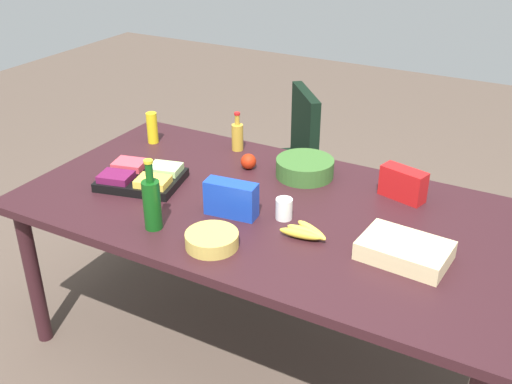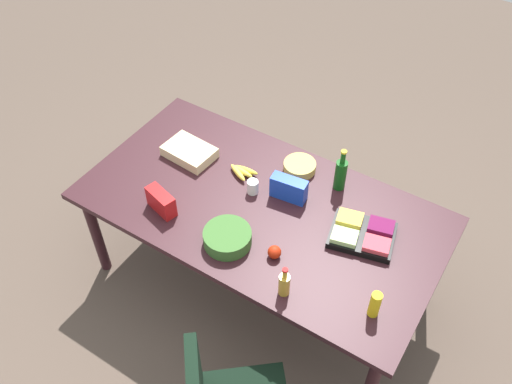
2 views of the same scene
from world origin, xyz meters
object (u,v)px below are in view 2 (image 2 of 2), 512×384
paper_cup (253,187)px  salad_bowl (227,238)px  wine_bottle (341,174)px  conference_table (261,214)px  fruit_platter (362,234)px  mustard_bottle (375,304)px  sheet_cake (189,152)px  banana_bunch (242,171)px  dressing_bottle (284,284)px  chip_bag_blue (289,189)px  chip_bowl (300,167)px  apple_red (274,252)px  chip_bag_red (161,202)px

paper_cup → salad_bowl: bearing=-77.1°
wine_bottle → conference_table: bearing=-129.4°
conference_table → salad_bowl: (-0.01, -0.34, 0.11)m
fruit_platter → mustard_bottle: 0.49m
sheet_cake → banana_bunch: 0.38m
dressing_bottle → banana_bunch: (-0.67, 0.62, -0.05)m
conference_table → mustard_bottle: mustard_bottle is taller
conference_table → dressing_bottle: (0.42, -0.45, 0.15)m
paper_cup → dressing_bottle: 0.75m
paper_cup → chip_bag_blue: size_ratio=0.41×
sheet_cake → wine_bottle: bearing=15.7°
chip_bag_blue → chip_bowl: chip_bag_blue is taller
paper_cup → wine_bottle: size_ratio=0.30×
conference_table → wine_bottle: bearing=50.6°
chip_bag_blue → chip_bowl: 0.26m
apple_red → chip_bowl: size_ratio=0.37×
apple_red → wine_bottle: wine_bottle is taller
apple_red → paper_cup: bearing=136.2°
paper_cup → mustard_bottle: (0.97, -0.39, 0.04)m
conference_table → chip_bag_blue: (0.10, 0.15, 0.14)m
banana_bunch → mustard_bottle: bearing=-23.5°
chip_bag_red → chip_bowl: size_ratio=0.97×
salad_bowl → chip_bowl: (0.05, 0.73, -0.01)m
sheet_cake → wine_bottle: 0.99m
dressing_bottle → fruit_platter: (0.19, 0.55, -0.05)m
salad_bowl → fruit_platter: size_ratio=0.66×
banana_bunch → chip_bag_blue: bearing=-2.4°
apple_red → dressing_bottle: 0.24m
paper_cup → chip_bag_blue: chip_bag_blue is taller
dressing_bottle → sheet_cake: (-1.05, 0.58, -0.04)m
conference_table → banana_bunch: 0.31m
paper_cup → fruit_platter: paper_cup is taller
salad_bowl → paper_cup: (-0.09, 0.41, 0.00)m
salad_bowl → chip_bag_red: chip_bag_red is taller
paper_cup → chip_bowl: 0.36m
wine_bottle → apple_red: bearing=-95.1°
wine_bottle → dressing_bottle: bearing=-83.1°
conference_table → fruit_platter: 0.63m
salad_bowl → chip_bowl: bearing=85.9°
chip_bag_red → chip_bag_blue: chip_bag_blue is taller
chip_bag_blue → salad_bowl: bearing=-103.1°
apple_red → chip_bag_blue: bearing=110.4°
fruit_platter → chip_bag_blue: chip_bag_blue is taller
conference_table → dressing_bottle: dressing_bottle is taller
chip_bowl → salad_bowl: bearing=-94.1°
sheet_cake → chip_bowl: 0.72m
conference_table → sheet_cake: (-0.63, 0.12, 0.10)m
salad_bowl → apple_red: 0.28m
chip_bag_red → fruit_platter: bearing=21.9°
sheet_cake → chip_bag_red: size_ratio=1.60×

